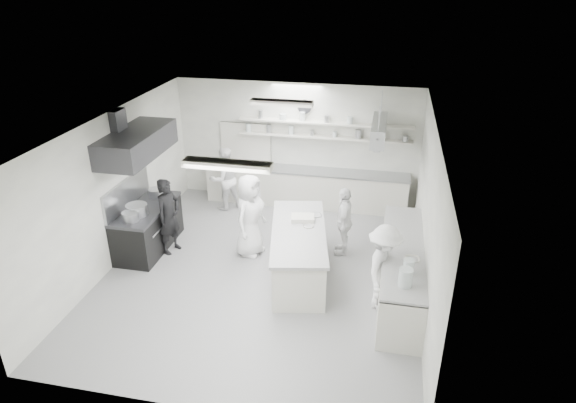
% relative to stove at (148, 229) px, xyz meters
% --- Properties ---
extents(floor, '(6.00, 7.00, 0.02)m').
position_rel_stove_xyz_m(floor, '(2.60, -0.40, -0.46)').
color(floor, gray).
rests_on(floor, ground).
extents(ceiling, '(6.00, 7.00, 0.02)m').
position_rel_stove_xyz_m(ceiling, '(2.60, -0.40, 2.56)').
color(ceiling, white).
rests_on(ceiling, wall_back).
extents(wall_back, '(6.00, 0.04, 3.00)m').
position_rel_stove_xyz_m(wall_back, '(2.60, 3.10, 1.05)').
color(wall_back, silver).
rests_on(wall_back, floor).
extents(wall_front, '(6.00, 0.04, 3.00)m').
position_rel_stove_xyz_m(wall_front, '(2.60, -3.90, 1.05)').
color(wall_front, silver).
rests_on(wall_front, floor).
extents(wall_left, '(0.04, 7.00, 3.00)m').
position_rel_stove_xyz_m(wall_left, '(-0.40, -0.40, 1.05)').
color(wall_left, silver).
rests_on(wall_left, floor).
extents(wall_right, '(0.04, 7.00, 3.00)m').
position_rel_stove_xyz_m(wall_right, '(5.60, -0.40, 1.05)').
color(wall_right, silver).
rests_on(wall_right, floor).
extents(stove, '(0.80, 1.80, 0.90)m').
position_rel_stove_xyz_m(stove, '(0.00, 0.00, 0.00)').
color(stove, black).
rests_on(stove, floor).
extents(exhaust_hood, '(0.85, 2.00, 0.50)m').
position_rel_stove_xyz_m(exhaust_hood, '(0.00, -0.00, 1.90)').
color(exhaust_hood, '#313136').
rests_on(exhaust_hood, wall_left).
extents(back_counter, '(5.00, 0.60, 0.92)m').
position_rel_stove_xyz_m(back_counter, '(2.90, 2.80, 0.01)').
color(back_counter, beige).
rests_on(back_counter, floor).
extents(shelf_lower, '(4.20, 0.26, 0.04)m').
position_rel_stove_xyz_m(shelf_lower, '(3.30, 2.97, 1.30)').
color(shelf_lower, beige).
rests_on(shelf_lower, wall_back).
extents(shelf_upper, '(4.20, 0.26, 0.04)m').
position_rel_stove_xyz_m(shelf_upper, '(3.30, 2.97, 1.65)').
color(shelf_upper, beige).
rests_on(shelf_upper, wall_back).
extents(pass_through_window, '(1.30, 0.04, 1.00)m').
position_rel_stove_xyz_m(pass_through_window, '(1.30, 3.08, 1.00)').
color(pass_through_window, black).
rests_on(pass_through_window, wall_back).
extents(wall_clock, '(0.32, 0.05, 0.32)m').
position_rel_stove_xyz_m(wall_clock, '(2.80, 3.06, 2.00)').
color(wall_clock, white).
rests_on(wall_clock, wall_back).
extents(right_counter, '(0.74, 3.30, 0.94)m').
position_rel_stove_xyz_m(right_counter, '(5.25, -0.60, 0.02)').
color(right_counter, beige).
rests_on(right_counter, floor).
extents(pot_rack, '(0.30, 1.60, 0.40)m').
position_rel_stove_xyz_m(pot_rack, '(4.60, 2.00, 1.85)').
color(pot_rack, '#9EA0A5').
rests_on(pot_rack, ceiling).
extents(light_fixture_front, '(1.30, 0.25, 0.10)m').
position_rel_stove_xyz_m(light_fixture_front, '(2.60, -2.20, 2.49)').
color(light_fixture_front, beige).
rests_on(light_fixture_front, ceiling).
extents(light_fixture_rear, '(1.30, 0.25, 0.10)m').
position_rel_stove_xyz_m(light_fixture_rear, '(2.60, 1.40, 2.49)').
color(light_fixture_rear, beige).
rests_on(light_fixture_rear, ceiling).
extents(prep_island, '(1.39, 2.63, 0.92)m').
position_rel_stove_xyz_m(prep_island, '(3.30, -0.34, 0.01)').
color(prep_island, beige).
rests_on(prep_island, floor).
extents(stove_pot, '(0.43, 0.43, 0.27)m').
position_rel_stove_xyz_m(stove_pot, '(0.00, -0.34, 0.59)').
color(stove_pot, '#9EA0A5').
rests_on(stove_pot, stove).
extents(cook_stove, '(0.56, 0.69, 1.63)m').
position_rel_stove_xyz_m(cook_stove, '(0.52, -0.02, 0.37)').
color(cook_stove, black).
rests_on(cook_stove, floor).
extents(cook_back, '(0.97, 0.96, 1.58)m').
position_rel_stove_xyz_m(cook_back, '(0.99, 2.20, 0.34)').
color(cook_back, white).
rests_on(cook_back, floor).
extents(cook_island_left, '(0.77, 0.98, 1.75)m').
position_rel_stove_xyz_m(cook_island_left, '(2.18, 0.24, 0.43)').
color(cook_island_left, white).
rests_on(cook_island_left, floor).
extents(cook_island_right, '(0.37, 0.87, 1.48)m').
position_rel_stove_xyz_m(cook_island_right, '(4.07, 0.65, 0.29)').
color(cook_island_right, white).
rests_on(cook_island_right, floor).
extents(cook_right, '(0.78, 1.13, 1.59)m').
position_rel_stove_xyz_m(cook_right, '(4.91, -1.06, 0.35)').
color(cook_right, white).
rests_on(cook_right, floor).
extents(bowl_island_a, '(0.31, 0.31, 0.06)m').
position_rel_stove_xyz_m(bowl_island_a, '(3.51, 0.35, 0.50)').
color(bowl_island_a, '#9EA0A5').
rests_on(bowl_island_a, prep_island).
extents(bowl_island_b, '(0.26, 0.26, 0.07)m').
position_rel_stove_xyz_m(bowl_island_b, '(3.45, -0.15, 0.50)').
color(bowl_island_b, beige).
rests_on(bowl_island_b, prep_island).
extents(bowl_right, '(0.27, 0.27, 0.06)m').
position_rel_stove_xyz_m(bowl_right, '(5.38, -0.98, 0.52)').
color(bowl_right, beige).
rests_on(bowl_right, right_counter).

